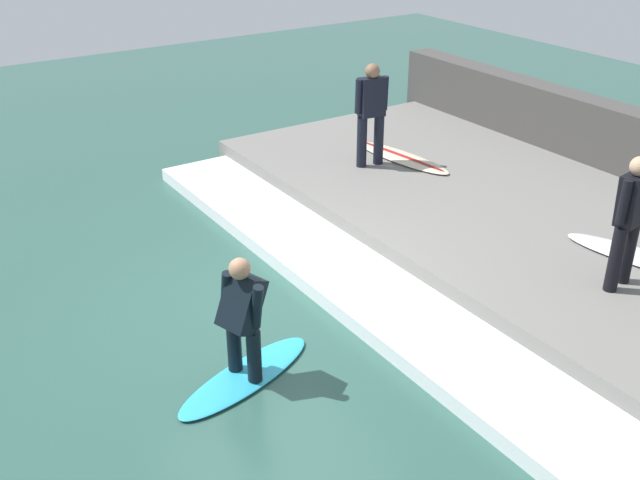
{
  "coord_description": "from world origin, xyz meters",
  "views": [
    {
      "loc": [
        -3.66,
        -6.62,
        4.7
      ],
      "look_at": [
        0.7,
        0.0,
        0.7
      ],
      "focal_mm": 42.0,
      "sensor_mm": 36.0,
      "label": 1
    }
  ],
  "objects_px": {
    "surfboard_riding": "(246,376)",
    "surfer_waiting_far": "(371,109)",
    "surfer_riding": "(242,313)",
    "surfboard_waiting_far": "(402,157)",
    "surfer_waiting_near": "(630,216)"
  },
  "relations": [
    {
      "from": "surfboard_riding",
      "to": "surfer_waiting_far",
      "type": "distance_m",
      "value": 5.43
    },
    {
      "from": "surfboard_riding",
      "to": "surfer_riding",
      "type": "distance_m",
      "value": 0.76
    },
    {
      "from": "surfer_riding",
      "to": "surfboard_waiting_far",
      "type": "relative_size",
      "value": 0.66
    },
    {
      "from": "surfer_riding",
      "to": "surfer_waiting_far",
      "type": "distance_m",
      "value": 5.31
    },
    {
      "from": "surfboard_riding",
      "to": "surfer_waiting_far",
      "type": "relative_size",
      "value": 1.12
    },
    {
      "from": "surfer_riding",
      "to": "surfer_waiting_near",
      "type": "height_order",
      "value": "surfer_waiting_near"
    },
    {
      "from": "surfer_waiting_near",
      "to": "surfboard_waiting_far",
      "type": "relative_size",
      "value": 0.78
    },
    {
      "from": "surfboard_waiting_far",
      "to": "surfboard_riding",
      "type": "bearing_deg",
      "value": -144.87
    },
    {
      "from": "surfer_riding",
      "to": "surfer_waiting_far",
      "type": "bearing_deg",
      "value": 39.55
    },
    {
      "from": "surfer_waiting_near",
      "to": "surfer_waiting_far",
      "type": "distance_m",
      "value": 4.62
    },
    {
      "from": "surfboard_riding",
      "to": "surfer_waiting_far",
      "type": "bearing_deg",
      "value": 39.55
    },
    {
      "from": "surfer_waiting_far",
      "to": "surfer_waiting_near",
      "type": "bearing_deg",
      "value": -89.25
    },
    {
      "from": "surfboard_riding",
      "to": "surfer_waiting_near",
      "type": "distance_m",
      "value": 4.49
    },
    {
      "from": "surfboard_riding",
      "to": "surfer_waiting_near",
      "type": "bearing_deg",
      "value": -16.89
    },
    {
      "from": "surfboard_riding",
      "to": "surfer_riding",
      "type": "relative_size",
      "value": 1.37
    }
  ]
}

